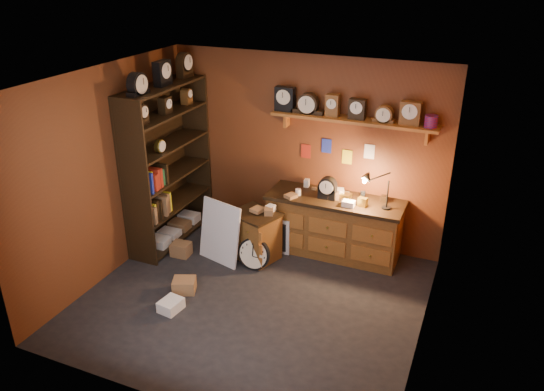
{
  "coord_description": "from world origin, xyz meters",
  "views": [
    {
      "loc": [
        2.34,
        -4.9,
        3.87
      ],
      "look_at": [
        0.11,
        0.35,
        1.28
      ],
      "focal_mm": 35.0,
      "sensor_mm": 36.0,
      "label": 1
    }
  ],
  "objects_px": {
    "shelving_unit": "(166,159)",
    "workbench": "(334,223)",
    "low_cabinet": "(256,233)",
    "big_round_clock": "(254,254)"
  },
  "relations": [
    {
      "from": "workbench",
      "to": "big_round_clock",
      "type": "xyz_separation_m",
      "value": [
        -0.86,
        -0.81,
        -0.25
      ]
    },
    {
      "from": "shelving_unit",
      "to": "low_cabinet",
      "type": "bearing_deg",
      "value": -2.18
    },
    {
      "from": "low_cabinet",
      "to": "workbench",
      "type": "bearing_deg",
      "value": 49.78
    },
    {
      "from": "low_cabinet",
      "to": "shelving_unit",
      "type": "bearing_deg",
      "value": -162.36
    },
    {
      "from": "low_cabinet",
      "to": "big_round_clock",
      "type": "distance_m",
      "value": 0.32
    },
    {
      "from": "shelving_unit",
      "to": "low_cabinet",
      "type": "distance_m",
      "value": 1.66
    },
    {
      "from": "workbench",
      "to": "low_cabinet",
      "type": "distance_m",
      "value": 1.1
    },
    {
      "from": "shelving_unit",
      "to": "workbench",
      "type": "height_order",
      "value": "shelving_unit"
    },
    {
      "from": "shelving_unit",
      "to": "workbench",
      "type": "distance_m",
      "value": 2.54
    },
    {
      "from": "shelving_unit",
      "to": "big_round_clock",
      "type": "relative_size",
      "value": 5.71
    }
  ]
}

